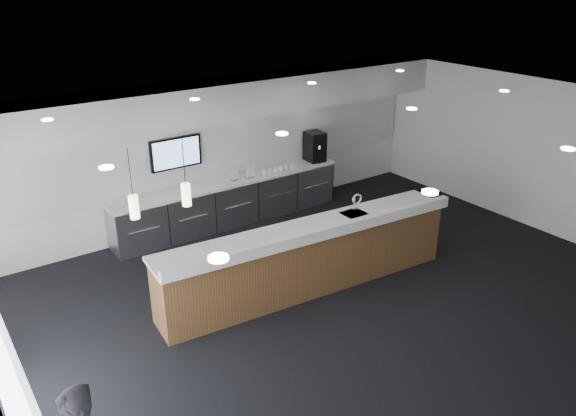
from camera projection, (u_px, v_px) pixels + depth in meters
ground at (344, 300)px, 9.06m from camera, size 10.00×10.00×0.00m
ceiling at (352, 118)px, 7.87m from camera, size 10.00×8.00×0.02m
back_wall at (219, 150)px, 11.47m from camera, size 10.00×0.02×3.00m
right_wall at (539, 156)px, 11.11m from camera, size 0.02×8.00×3.00m
soffit_bulkhead at (228, 98)px, 10.68m from camera, size 10.00×0.90×0.70m
alcove_panel at (220, 146)px, 11.41m from camera, size 9.80×0.06×1.40m
back_credenza at (230, 202)px, 11.60m from camera, size 5.06×0.66×0.95m
wall_tv at (176, 153)px, 10.81m from camera, size 1.05×0.08×0.62m
pendant_left at (175, 187)px, 7.50m from camera, size 0.12×0.12×0.30m
pendant_right at (124, 198)px, 7.13m from camera, size 0.12×0.12×0.30m
ceiling_can_lights at (352, 120)px, 7.89m from camera, size 7.00×5.00×0.02m
service_counter at (309, 257)px, 9.18m from camera, size 5.24×1.28×1.49m
coffee_machine at (315, 146)px, 12.46m from camera, size 0.40×0.51×0.66m
info_sign_left at (235, 176)px, 11.38m from camera, size 0.15×0.03×0.21m
info_sign_right at (251, 172)px, 11.52m from camera, size 0.20×0.02×0.26m
cup_0 at (292, 166)px, 12.07m from camera, size 0.11×0.11×0.10m
cup_1 at (286, 167)px, 12.00m from camera, size 0.15×0.15×0.10m
cup_2 at (281, 169)px, 11.92m from camera, size 0.13×0.13×0.10m
cup_3 at (275, 170)px, 11.85m from camera, size 0.14×0.14×0.10m
cup_4 at (270, 171)px, 11.78m from camera, size 0.15×0.15×0.10m
cup_5 at (264, 173)px, 11.70m from camera, size 0.12×0.12×0.10m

